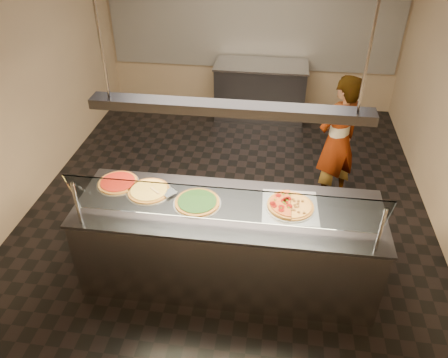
# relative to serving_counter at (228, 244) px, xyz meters

# --- Properties ---
(ground) EXTENTS (5.00, 6.00, 0.02)m
(ground) POSITION_rel_serving_counter_xyz_m (-0.15, 1.28, -0.48)
(ground) COLOR black
(ground) RESTS_ON ground
(wall_back) EXTENTS (5.00, 0.02, 3.00)m
(wall_back) POSITION_rel_serving_counter_xyz_m (-0.15, 4.29, 1.03)
(wall_back) COLOR tan
(wall_back) RESTS_ON ground
(wall_front) EXTENTS (5.00, 0.02, 3.00)m
(wall_front) POSITION_rel_serving_counter_xyz_m (-0.15, -1.73, 1.03)
(wall_front) COLOR tan
(wall_front) RESTS_ON ground
(wall_left) EXTENTS (0.02, 6.00, 3.00)m
(wall_left) POSITION_rel_serving_counter_xyz_m (-2.66, 1.28, 1.03)
(wall_left) COLOR tan
(wall_left) RESTS_ON ground
(tile_band) EXTENTS (4.90, 0.02, 1.20)m
(tile_band) POSITION_rel_serving_counter_xyz_m (-0.15, 4.26, 0.83)
(tile_band) COLOR silver
(tile_band) RESTS_ON wall_back
(serving_counter) EXTENTS (2.90, 0.94, 0.93)m
(serving_counter) POSITION_rel_serving_counter_xyz_m (0.00, 0.00, 0.00)
(serving_counter) COLOR #B7B7BC
(serving_counter) RESTS_ON ground
(sneeze_guard) EXTENTS (2.66, 0.18, 0.54)m
(sneeze_guard) POSITION_rel_serving_counter_xyz_m (0.00, -0.34, 0.76)
(sneeze_guard) COLOR #B7B7BC
(sneeze_guard) RESTS_ON serving_counter
(perforated_tray) EXTENTS (0.54, 0.54, 0.01)m
(perforated_tray) POSITION_rel_serving_counter_xyz_m (0.57, 0.08, 0.47)
(perforated_tray) COLOR silver
(perforated_tray) RESTS_ON serving_counter
(half_pizza_pepperoni) EXTENTS (0.24, 0.44, 0.05)m
(half_pizza_pepperoni) POSITION_rel_serving_counter_xyz_m (0.47, 0.08, 0.50)
(half_pizza_pepperoni) COLOR brown
(half_pizza_pepperoni) RESTS_ON perforated_tray
(half_pizza_sausage) EXTENTS (0.23, 0.44, 0.04)m
(half_pizza_sausage) POSITION_rel_serving_counter_xyz_m (0.67, 0.08, 0.49)
(half_pizza_sausage) COLOR brown
(half_pizza_sausage) RESTS_ON perforated_tray
(pizza_spinach) EXTENTS (0.46, 0.46, 0.03)m
(pizza_spinach) POSITION_rel_serving_counter_xyz_m (-0.30, 0.03, 0.48)
(pizza_spinach) COLOR silver
(pizza_spinach) RESTS_ON serving_counter
(pizza_cheese) EXTENTS (0.44, 0.44, 0.03)m
(pizza_cheese) POSITION_rel_serving_counter_xyz_m (-0.81, 0.14, 0.48)
(pizza_cheese) COLOR silver
(pizza_cheese) RESTS_ON serving_counter
(pizza_tomato) EXTENTS (0.42, 0.42, 0.03)m
(pizza_tomato) POSITION_rel_serving_counter_xyz_m (-1.16, 0.23, 0.48)
(pizza_tomato) COLOR silver
(pizza_tomato) RESTS_ON serving_counter
(pizza_spatula) EXTENTS (0.29, 0.17, 0.02)m
(pizza_spatula) POSITION_rel_serving_counter_xyz_m (-0.68, 0.13, 0.49)
(pizza_spatula) COLOR #B7B7BC
(pizza_spatula) RESTS_ON pizza_spinach
(prep_table) EXTENTS (1.54, 0.74, 0.93)m
(prep_table) POSITION_rel_serving_counter_xyz_m (0.06, 3.83, 0.00)
(prep_table) COLOR #3E3E43
(prep_table) RESTS_ON ground
(worker) EXTENTS (0.73, 0.69, 1.68)m
(worker) POSITION_rel_serving_counter_xyz_m (1.13, 1.57, 0.37)
(worker) COLOR #36343B
(worker) RESTS_ON ground
(heat_lamp_housing) EXTENTS (2.30, 0.18, 0.08)m
(heat_lamp_housing) POSITION_rel_serving_counter_xyz_m (0.00, 0.00, 1.48)
(heat_lamp_housing) COLOR #3E3E43
(heat_lamp_housing) RESTS_ON ceiling
(lamp_rod_left) EXTENTS (0.02, 0.02, 1.01)m
(lamp_rod_left) POSITION_rel_serving_counter_xyz_m (-1.00, 0.00, 2.03)
(lamp_rod_left) COLOR #B7B7BC
(lamp_rod_left) RESTS_ON ceiling
(lamp_rod_right) EXTENTS (0.02, 0.02, 1.01)m
(lamp_rod_right) POSITION_rel_serving_counter_xyz_m (1.00, 0.00, 2.03)
(lamp_rod_right) COLOR #B7B7BC
(lamp_rod_right) RESTS_ON ceiling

